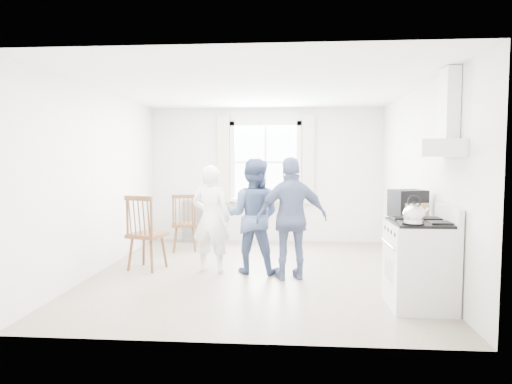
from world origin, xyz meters
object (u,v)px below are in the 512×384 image
object	(u,v)px
windsor_chair_b	(142,225)
person_right	(292,218)
gas_stove	(420,263)
low_cabinet	(410,253)
stereo_stack	(408,203)
person_mid	(253,216)
windsor_chair_a	(184,216)
person_left	(211,219)

from	to	relation	value
windsor_chair_b	person_right	distance (m)	2.17
gas_stove	low_cabinet	distance (m)	0.70
stereo_stack	person_mid	xyz separation A→B (m)	(-1.98, 0.64, -0.26)
stereo_stack	windsor_chair_b	bearing A→B (deg)	170.59
windsor_chair_b	person_mid	world-z (taller)	person_mid
windsor_chair_b	windsor_chair_a	bearing A→B (deg)	78.10
windsor_chair_b	person_left	world-z (taller)	person_left
low_cabinet	person_right	world-z (taller)	person_right
gas_stove	stereo_stack	world-z (taller)	stereo_stack
person_left	person_mid	distance (m)	0.60
person_right	low_cabinet	bearing A→B (deg)	154.29
person_mid	stereo_stack	bearing A→B (deg)	170.40
low_cabinet	windsor_chair_b	bearing A→B (deg)	170.29
gas_stove	person_mid	distance (m)	2.40
gas_stove	stereo_stack	distance (m)	0.93
windsor_chair_b	stereo_stack	bearing A→B (deg)	-9.41
person_right	windsor_chair_b	bearing A→B (deg)	-19.24
gas_stove	low_cabinet	bearing A→B (deg)	84.32
person_mid	low_cabinet	bearing A→B (deg)	170.04
low_cabinet	windsor_chair_a	xyz separation A→B (m)	(-3.33, 1.99, 0.17)
windsor_chair_b	person_mid	distance (m)	1.61
low_cabinet	person_mid	xyz separation A→B (m)	(-2.02, 0.66, 0.36)
gas_stove	windsor_chair_a	world-z (taller)	gas_stove
low_cabinet	windsor_chair_a	bearing A→B (deg)	149.11
low_cabinet	windsor_chair_b	xyz separation A→B (m)	(-3.62, 0.62, 0.23)
stereo_stack	person_right	world-z (taller)	person_right
gas_stove	person_right	world-z (taller)	person_right
gas_stove	windsor_chair_a	distance (m)	4.23
gas_stove	low_cabinet	size ratio (longest dim) A/B	1.24
person_left	person_right	world-z (taller)	person_right
person_left	person_right	size ratio (longest dim) A/B	0.93
windsor_chair_a	person_mid	size ratio (longest dim) A/B	0.62
stereo_stack	person_left	size ratio (longest dim) A/B	0.30
stereo_stack	windsor_chair_b	size ratio (longest dim) A/B	0.42
gas_stove	person_right	bearing A→B (deg)	143.02
windsor_chair_a	person_mid	distance (m)	1.88
windsor_chair_b	person_left	bearing A→B (deg)	0.20
low_cabinet	person_left	size ratio (longest dim) A/B	0.58
windsor_chair_a	person_mid	xyz separation A→B (m)	(1.31, -1.33, 0.19)
gas_stove	stereo_stack	size ratio (longest dim) A/B	2.42
stereo_stack	person_mid	distance (m)	2.10
stereo_stack	low_cabinet	bearing A→B (deg)	-36.35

